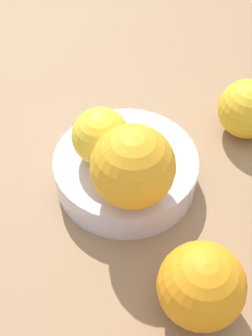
{
  "coord_description": "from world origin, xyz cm",
  "views": [
    {
      "loc": [
        -12.63,
        -34.08,
        45.72
      ],
      "look_at": [
        0.0,
        0.0,
        2.28
      ],
      "focal_mm": 54.72,
      "sensor_mm": 36.0,
      "label": 1
    }
  ],
  "objects": [
    {
      "name": "orange_in_bowl_0",
      "position": [
        -1.0,
        -4.57,
        8.01
      ],
      "size": [
        8.42,
        8.42,
        8.42
      ],
      "primitive_type": "sphere",
      "color": "#F9A823",
      "rests_on": "fruit_bowl"
    },
    {
      "name": "ground_plane",
      "position": [
        0.0,
        0.0,
        -1.0
      ],
      "size": [
        110.0,
        110.0,
        2.0
      ],
      "primitive_type": "cube",
      "color": "#997551"
    },
    {
      "name": "orange_in_bowl_1",
      "position": [
        -2.32,
        1.39,
        6.87
      ],
      "size": [
        6.13,
        6.13,
        6.13
      ],
      "primitive_type": "sphere",
      "color": "yellow",
      "rests_on": "fruit_bowl"
    },
    {
      "name": "fruit_bowl",
      "position": [
        0.0,
        0.0,
        1.8
      ],
      "size": [
        15.87,
        15.87,
        3.8
      ],
      "color": "silver",
      "rests_on": "ground_plane"
    },
    {
      "name": "orange_loose_1",
      "position": [
        16.41,
        2.59,
        3.55
      ],
      "size": [
        7.1,
        7.1,
        7.1
      ],
      "primitive_type": "sphere",
      "color": "yellow",
      "rests_on": "ground_plane"
    },
    {
      "name": "orange_loose_0",
      "position": [
        1.03,
        -16.58,
        4.04
      ],
      "size": [
        8.09,
        8.09,
        8.09
      ],
      "primitive_type": "sphere",
      "color": "orange",
      "rests_on": "ground_plane"
    }
  ]
}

